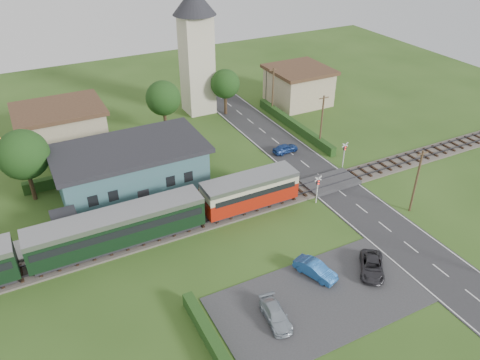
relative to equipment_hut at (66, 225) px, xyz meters
name	(u,v)px	position (x,y,z in m)	size (l,w,h in m)	color
ground	(261,217)	(18.00, -5.20, -1.75)	(120.00, 120.00, 0.00)	#2D4C19
railway_track	(252,206)	(18.00, -3.20, -1.64)	(76.00, 3.20, 0.49)	#4C443D
road	(341,192)	(28.00, -5.20, -1.72)	(6.00, 70.00, 0.05)	#28282B
car_park	(318,300)	(16.50, -17.20, -1.71)	(17.00, 9.00, 0.08)	#333335
crossing_deck	(330,182)	(28.00, -3.20, -1.52)	(6.20, 3.40, 0.45)	#333335
platform	(150,215)	(8.00, 0.00, -1.52)	(30.00, 3.00, 0.45)	gray
equipment_hut	(66,225)	(0.00, 0.00, 0.00)	(2.30, 2.30, 2.55)	beige
station_building	(131,168)	(8.00, 5.79, 0.95)	(16.00, 9.00, 5.30)	#416470
train	(82,238)	(0.93, -3.20, 0.43)	(43.20, 2.90, 3.40)	#232328
church_tower	(196,42)	(23.00, 22.80, 8.48)	(6.00, 6.00, 17.60)	beige
house_west	(61,127)	(3.00, 19.80, 1.04)	(10.80, 8.80, 5.50)	tan
house_east	(299,85)	(38.00, 18.80, 1.05)	(8.80, 8.80, 5.50)	tan
hedge_carpark	(211,339)	(7.00, -17.20, -1.15)	(0.80, 9.00, 1.20)	#193814
hedge_roadside	(294,125)	(32.20, 10.80, -1.15)	(0.80, 18.00, 1.20)	#193814
hedge_station	(123,166)	(8.00, 10.30, -1.10)	(22.00, 0.80, 1.30)	#193814
tree_a	(23,155)	(-2.00, 8.80, 3.63)	(5.20, 5.20, 8.00)	#332316
tree_b	(163,98)	(16.00, 17.80, 3.27)	(4.60, 4.60, 7.34)	#332316
tree_c	(225,84)	(26.00, 19.80, 2.91)	(4.20, 4.20, 6.78)	#332316
utility_pole_b	(416,181)	(32.20, -11.20, 1.88)	(1.40, 0.22, 7.00)	#473321
utility_pole_c	(322,121)	(32.20, 4.80, 1.88)	(1.40, 0.22, 7.00)	#473321
utility_pole_d	(273,90)	(32.20, 16.80, 1.88)	(1.40, 0.22, 7.00)	#473321
crossing_signal_near	(318,186)	(24.40, -5.61, 0.39)	(0.84, 0.28, 3.28)	silver
crossing_signal_far	(344,151)	(31.60, -0.81, 0.39)	(0.84, 0.28, 3.28)	silver
streetlamp_west	(4,154)	(-4.00, 14.80, 1.29)	(0.30, 0.30, 5.15)	#3F3F47
streetlamp_east	(266,82)	(34.00, 21.80, 1.29)	(0.30, 0.30, 5.15)	#3F3F47
car_on_road	(285,148)	(27.45, 5.46, -1.13)	(1.34, 3.33, 1.13)	navy
car_park_blue	(315,269)	(17.88, -14.70, -1.03)	(1.35, 3.88, 1.28)	#225BA6
car_park_silver	(276,315)	(12.32, -17.44, -1.11)	(1.55, 3.82, 1.11)	#A2ADB9
car_park_dark	(372,266)	(22.50, -16.55, -1.09)	(1.92, 4.15, 1.15)	#2B2A2E
pedestrian_near	(199,193)	(13.52, 0.17, -0.55)	(0.54, 0.36, 1.49)	gray
pedestrian_far	(69,227)	(0.28, 0.33, -0.53)	(0.75, 0.58, 1.54)	gray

